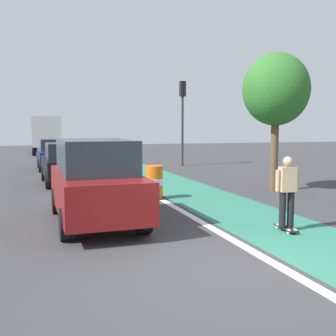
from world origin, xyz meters
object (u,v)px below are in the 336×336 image
parked_sedan_second (67,164)px  traffic_barrel_mid (132,172)px  parked_suv_nearest (95,181)px  street_tree_sidewalk (276,90)px  skateboarder_on_lane (287,191)px  traffic_barrel_front (154,183)px  parked_sedan_third (56,155)px  traffic_barrel_back (115,164)px  delivery_truck_down_block (46,133)px  traffic_light_corner (183,108)px

parked_sedan_second → traffic_barrel_mid: 2.73m
parked_suv_nearest → street_tree_sidewalk: 8.00m
skateboarder_on_lane → traffic_barrel_front: 5.25m
traffic_barrel_mid → parked_suv_nearest: bearing=-110.5°
parked_sedan_second → parked_sedan_third: bearing=91.5°
parked_suv_nearest → traffic_barrel_front: (2.30, 2.78, -0.50)m
traffic_barrel_back → street_tree_sidewalk: (4.54, -7.03, 3.14)m
traffic_barrel_front → delivery_truck_down_block: delivery_truck_down_block is taller
skateboarder_on_lane → street_tree_sidewalk: bearing=60.3°
traffic_barrel_mid → traffic_light_corner: (4.83, 7.21, 2.97)m
parked_sedan_second → traffic_barrel_mid: bearing=-23.4°
parked_sedan_second → delivery_truck_down_block: bearing=90.7°
traffic_barrel_front → delivery_truck_down_block: (-2.70, 25.25, 1.31)m
delivery_truck_down_block → traffic_light_corner: (7.58, -14.55, 1.65)m
delivery_truck_down_block → traffic_light_corner: bearing=-62.5°
parked_sedan_second → street_tree_sidewalk: (7.07, -4.36, 2.83)m
delivery_truck_down_block → traffic_barrel_front: bearing=-83.9°
parked_sedan_second → traffic_barrel_back: (2.52, 2.67, -0.30)m
skateboarder_on_lane → parked_sedan_second: bearing=113.3°
traffic_barrel_back → traffic_light_corner: size_ratio=0.21×
parked_suv_nearest → street_tree_sidewalk: street_tree_sidewalk is taller
traffic_barrel_front → traffic_light_corner: traffic_light_corner is taller
parked_sedan_second → traffic_light_corner: bearing=39.9°
street_tree_sidewalk → skateboarder_on_lane: bearing=-119.7°
parked_sedan_second → street_tree_sidewalk: street_tree_sidewalk is taller
traffic_barrel_front → traffic_light_corner: (4.88, 10.70, 2.97)m
traffic_barrel_mid → traffic_barrel_back: same height
traffic_light_corner → parked_suv_nearest: bearing=-118.0°
delivery_truck_down_block → skateboarder_on_lane: bearing=-81.8°
parked_sedan_third → parked_suv_nearest: bearing=-88.7°
parked_sedan_second → traffic_light_corner: 9.91m
parked_sedan_third → traffic_barrel_front: 11.07m
parked_sedan_second → parked_suv_nearest: bearing=-88.9°
parked_suv_nearest → street_tree_sidewalk: size_ratio=0.93×
skateboarder_on_lane → parked_sedan_third: (-4.27, 15.71, -0.08)m
traffic_barrel_front → delivery_truck_down_block: size_ratio=0.14×
parked_sedan_second → parked_sedan_third: size_ratio=1.01×
traffic_barrel_back → parked_sedan_second: bearing=-133.4°
parked_sedan_third → parked_sedan_second: bearing=-88.5°
traffic_barrel_front → parked_sedan_third: bearing=103.6°
parked_suv_nearest → parked_sedan_second: size_ratio=1.11×
traffic_barrel_front → street_tree_sidewalk: 5.59m
traffic_barrel_front → traffic_barrel_mid: same height
parked_suv_nearest → parked_sedan_second: parked_suv_nearest is taller
skateboarder_on_lane → delivery_truck_down_block: bearing=98.2°
traffic_barrel_back → traffic_light_corner: traffic_light_corner is taller
parked_suv_nearest → traffic_barrel_front: parked_suv_nearest is taller
delivery_truck_down_block → traffic_barrel_mid: bearing=-82.8°
traffic_barrel_front → traffic_barrel_back: (0.09, 7.25, 0.00)m
parked_suv_nearest → delivery_truck_down_block: delivery_truck_down_block is taller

